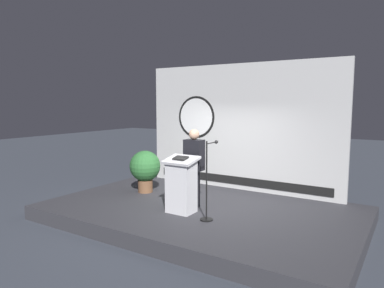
% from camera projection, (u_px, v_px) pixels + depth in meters
% --- Properties ---
extents(ground_plane, '(40.00, 40.00, 0.00)m').
position_uv_depth(ground_plane, '(201.00, 220.00, 7.53)').
color(ground_plane, '#383D47').
extents(stage_platform, '(6.40, 4.00, 0.30)m').
position_uv_depth(stage_platform, '(201.00, 213.00, 7.52)').
color(stage_platform, '#333338').
rests_on(stage_platform, ground).
extents(banner_display, '(5.18, 0.12, 3.15)m').
position_uv_depth(banner_display, '(238.00, 128.00, 8.88)').
color(banner_display, silver).
rests_on(banner_display, stage_platform).
extents(podium, '(0.64, 0.50, 1.14)m').
position_uv_depth(podium, '(181.00, 185.00, 7.04)').
color(podium, silver).
rests_on(podium, stage_platform).
extents(speaker_person, '(0.40, 0.26, 1.64)m').
position_uv_depth(speaker_person, '(194.00, 167.00, 7.40)').
color(speaker_person, black).
rests_on(speaker_person, stage_platform).
extents(microphone_stand, '(0.24, 0.52, 1.49)m').
position_uv_depth(microphone_stand, '(208.00, 192.00, 6.60)').
color(microphone_stand, black).
rests_on(microphone_stand, stage_platform).
extents(potted_plant, '(0.75, 0.75, 1.03)m').
position_uv_depth(potted_plant, '(145.00, 168.00, 8.63)').
color(potted_plant, brown).
rests_on(potted_plant, stage_platform).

